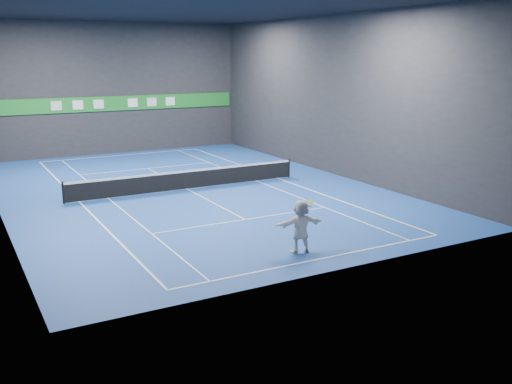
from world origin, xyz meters
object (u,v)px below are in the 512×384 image
tennis_racket (309,205)px  tennis_net (187,179)px  tennis_ball (298,179)px  player (301,226)px

tennis_racket → tennis_net: bearing=90.8°
tennis_net → tennis_racket: size_ratio=23.37×
tennis_ball → tennis_racket: bearing=4.4°
tennis_net → tennis_racket: 10.97m
player → tennis_ball: size_ratio=27.24×
tennis_ball → tennis_racket: (0.50, 0.04, -0.97)m
player → tennis_ball: bearing=4.7°
player → tennis_ball: (-0.14, 0.01, 1.69)m
tennis_net → tennis_racket: (0.16, -10.91, 1.13)m
tennis_ball → tennis_racket: tennis_ball is taller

